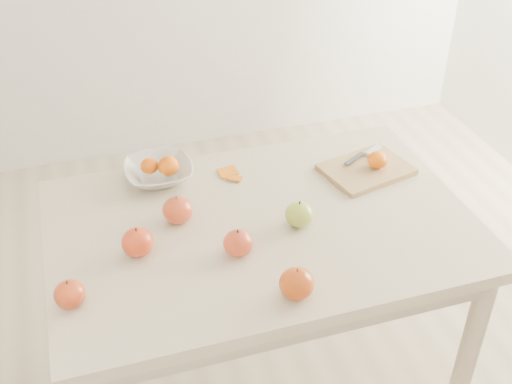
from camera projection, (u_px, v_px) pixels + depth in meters
name	position (u px, v px, depth m)	size (l,w,h in m)	color
table	(261.00, 248.00, 1.88)	(1.20, 0.80, 0.75)	beige
cutting_board	(366.00, 169.00, 2.03)	(0.26, 0.19, 0.02)	tan
board_tangerine	(377.00, 160.00, 2.01)	(0.06, 0.06, 0.05)	orange
fruit_bowl	(159.00, 172.00, 1.99)	(0.21, 0.21, 0.05)	silver
bowl_tangerine_near	(149.00, 166.00, 1.98)	(0.06, 0.06, 0.05)	#D14007
bowl_tangerine_far	(168.00, 166.00, 1.97)	(0.07, 0.07, 0.06)	orange
orange_peel_a	(228.00, 173.00, 2.03)	(0.06, 0.04, 0.00)	orange
orange_peel_b	(234.00, 179.00, 2.00)	(0.04, 0.04, 0.00)	#C3570D
paring_knife	(370.00, 152.00, 2.09)	(0.16, 0.09, 0.01)	silver
apple_green	(299.00, 214.00, 1.80)	(0.08, 0.08, 0.07)	olive
apple_red_e	(238.00, 243.00, 1.69)	(0.08, 0.08, 0.07)	maroon
apple_red_c	(297.00, 283.00, 1.56)	(0.09, 0.09, 0.08)	maroon
apple_red_b	(138.00, 242.00, 1.69)	(0.09, 0.09, 0.08)	#A11B0F
apple_red_a	(178.00, 210.00, 1.81)	(0.09, 0.09, 0.08)	#9A1B0B
apple_red_d	(70.00, 294.00, 1.54)	(0.08, 0.08, 0.07)	maroon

